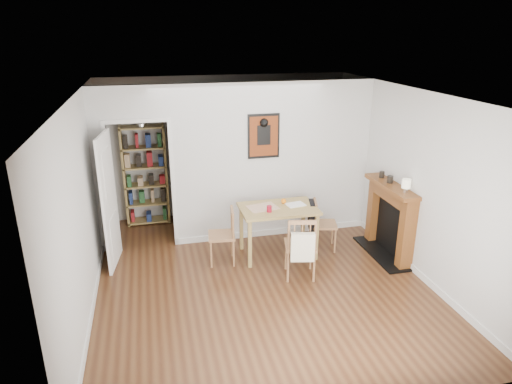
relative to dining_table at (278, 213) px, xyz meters
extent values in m
plane|color=#52321A|center=(-0.46, -0.63, -0.70)|extent=(5.20, 5.20, 0.00)
plane|color=silver|center=(-0.46, 1.97, 0.60)|extent=(4.50, 0.00, 4.50)
plane|color=silver|center=(-0.46, -3.23, 0.60)|extent=(4.50, 0.00, 4.50)
plane|color=silver|center=(-2.71, -0.63, 0.60)|extent=(0.00, 5.20, 5.20)
plane|color=silver|center=(1.79, -0.63, 0.60)|extent=(0.00, 5.20, 5.20)
plane|color=beige|center=(-0.46, -0.63, 1.90)|extent=(5.20, 5.20, 0.00)
cube|color=silver|center=(0.12, 0.77, 0.60)|extent=(3.35, 0.10, 2.60)
cube|color=silver|center=(-2.58, 0.77, 0.60)|extent=(0.25, 0.10, 2.60)
cube|color=silver|center=(-2.01, 0.77, 1.63)|extent=(0.90, 0.10, 0.55)
cube|color=silver|center=(-2.49, 0.77, 0.33)|extent=(0.06, 0.14, 2.05)
cube|color=silver|center=(-1.53, 0.77, 0.33)|extent=(0.06, 0.14, 2.05)
cube|color=silver|center=(0.12, 0.71, -0.65)|extent=(3.35, 0.02, 0.10)
cube|color=silver|center=(-2.70, -1.23, -0.65)|extent=(0.02, 4.00, 0.10)
cube|color=silver|center=(1.78, -1.23, -0.65)|extent=(0.02, 4.00, 0.10)
cube|color=white|center=(-2.48, 0.30, 0.30)|extent=(0.15, 0.80, 2.00)
cube|color=black|center=(-0.06, 0.71, 1.05)|extent=(0.52, 0.02, 0.72)
cube|color=#66270D|center=(-0.06, 0.70, 1.05)|extent=(0.46, 0.00, 0.64)
cube|color=#A98E4F|center=(0.00, 0.00, 0.07)|extent=(1.17, 0.74, 0.04)
cube|color=#A98E4F|center=(-0.52, -0.31, -0.32)|extent=(0.05, 0.05, 0.75)
cube|color=#A98E4F|center=(0.52, -0.31, -0.32)|extent=(0.05, 0.05, 0.75)
cube|color=#A98E4F|center=(-0.52, 0.31, -0.32)|extent=(0.05, 0.05, 0.75)
cube|color=#A98E4F|center=(0.52, 0.31, -0.32)|extent=(0.05, 0.05, 0.75)
cube|color=black|center=(0.57, 0.08, -0.12)|extent=(0.18, 0.35, 0.43)
cube|color=beige|center=(0.07, -0.95, -0.11)|extent=(0.34, 0.17, 0.41)
cube|color=#A98E4F|center=(-2.32, 1.77, 0.21)|extent=(0.04, 0.31, 1.81)
cube|color=#A98E4F|center=(-1.59, 1.77, 0.21)|extent=(0.04, 0.31, 1.81)
cube|color=#A98E4F|center=(-1.96, 1.77, -0.66)|extent=(0.76, 0.31, 0.03)
cube|color=#A98E4F|center=(-1.96, 1.77, 0.03)|extent=(0.76, 0.31, 0.03)
cube|color=#A98E4F|center=(-1.96, 1.77, 1.08)|extent=(0.76, 0.31, 0.03)
cube|color=maroon|center=(-1.96, 1.77, 0.21)|extent=(0.67, 0.25, 0.25)
cube|color=brown|center=(1.69, -0.87, -0.15)|extent=(0.20, 0.16, 1.10)
cube|color=brown|center=(1.69, 0.12, -0.15)|extent=(0.20, 0.16, 1.10)
cube|color=brown|center=(1.66, -0.38, 0.43)|extent=(0.30, 1.21, 0.06)
cube|color=brown|center=(1.69, -0.38, 0.30)|extent=(0.20, 0.85, 0.20)
cube|color=black|center=(1.75, -0.38, -0.25)|extent=(0.08, 0.81, 0.88)
cube|color=black|center=(1.63, -0.38, -0.68)|extent=(0.45, 1.25, 0.03)
cylinder|color=maroon|center=(-0.18, -0.14, 0.14)|extent=(0.08, 0.08, 0.10)
sphere|color=orange|center=(0.12, 0.14, 0.14)|extent=(0.08, 0.08, 0.08)
cube|color=beige|center=(-0.24, 0.05, 0.10)|extent=(0.50, 0.41, 0.00)
cube|color=white|center=(0.29, 0.04, 0.10)|extent=(0.31, 0.25, 0.01)
cylinder|color=silver|center=(1.67, -0.75, 0.50)|extent=(0.06, 0.06, 0.07)
cylinder|color=white|center=(1.67, -0.75, 0.60)|extent=(0.13, 0.13, 0.13)
cylinder|color=black|center=(1.67, -0.30, 0.52)|extent=(0.09, 0.09, 0.11)
cylinder|color=black|center=(1.67, -0.03, 0.51)|extent=(0.08, 0.08, 0.10)
camera|label=1|loc=(-1.83, -6.22, 2.67)|focal=32.00mm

